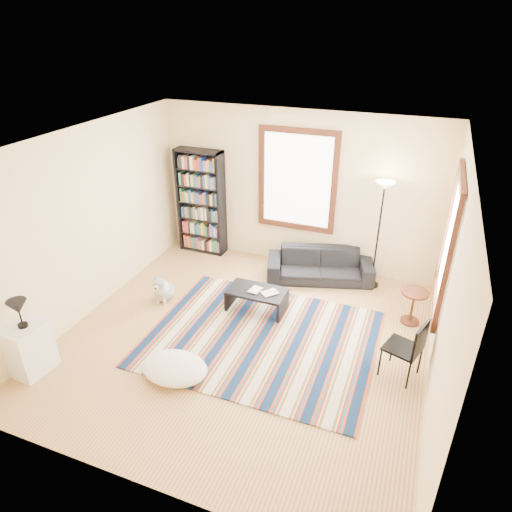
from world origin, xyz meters
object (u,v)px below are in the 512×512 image
(dog, at_px, (164,286))
(bookshelf, at_px, (201,202))
(coffee_table, at_px, (257,300))
(floor_lamp, at_px, (378,236))
(floor_cushion, at_px, (175,368))
(folding_chair, at_px, (402,348))
(sofa, at_px, (320,265))
(side_table, at_px, (412,307))
(white_cabinet, at_px, (30,349))

(dog, bearing_deg, bookshelf, 87.96)
(coffee_table, height_order, floor_lamp, floor_lamp)
(floor_cushion, height_order, folding_chair, folding_chair)
(sofa, xyz_separation_m, dog, (-2.19, -1.56, -0.02))
(sofa, xyz_separation_m, floor_lamp, (0.90, 0.10, 0.67))
(floor_lamp, bearing_deg, side_table, -50.71)
(floor_lamp, height_order, dog, floor_lamp)
(white_cabinet, bearing_deg, coffee_table, 51.30)
(side_table, xyz_separation_m, white_cabinet, (-4.50, -2.88, 0.08))
(sofa, relative_size, floor_lamp, 0.98)
(floor_cushion, xyz_separation_m, folding_chair, (2.69, 1.05, 0.32))
(coffee_table, height_order, side_table, side_table)
(dog, bearing_deg, floor_cushion, -63.69)
(side_table, bearing_deg, sofa, 154.53)
(floor_lamp, bearing_deg, bookshelf, 177.06)
(sofa, height_order, side_table, side_table)
(bookshelf, distance_m, side_table, 4.21)
(floor_cushion, xyz_separation_m, floor_lamp, (2.04, 3.16, 0.82))
(folding_chair, xyz_separation_m, dog, (-3.74, 0.44, -0.18))
(floor_lamp, bearing_deg, dog, -151.69)
(floor_cushion, bearing_deg, bookshelf, 110.93)
(folding_chair, distance_m, dog, 3.77)
(white_cabinet, bearing_deg, side_table, 37.39)
(dog, bearing_deg, coffee_table, 0.95)
(sofa, xyz_separation_m, side_table, (1.60, -0.76, 0.01))
(side_table, bearing_deg, dog, -168.09)
(floor_cushion, bearing_deg, white_cabinet, -161.73)
(floor_lamp, bearing_deg, coffee_table, -138.35)
(floor_cushion, distance_m, floor_lamp, 3.84)
(floor_cushion, bearing_deg, side_table, 39.93)
(coffee_table, relative_size, white_cabinet, 1.29)
(side_table, height_order, white_cabinet, white_cabinet)
(dog, bearing_deg, floor_lamp, 19.44)
(coffee_table, xyz_separation_m, floor_cushion, (-0.46, -1.76, -0.07))
(floor_cushion, relative_size, folding_chair, 1.03)
(coffee_table, bearing_deg, white_cabinet, -133.51)
(sofa, bearing_deg, bookshelf, 156.89)
(floor_cushion, height_order, floor_lamp, floor_lamp)
(floor_lamp, relative_size, side_table, 3.44)
(bookshelf, xyz_separation_m, dog, (0.22, -1.83, -0.75))
(folding_chair, xyz_separation_m, white_cabinet, (-4.45, -1.63, -0.08))
(sofa, relative_size, white_cabinet, 2.59)
(sofa, height_order, white_cabinet, white_cabinet)
(bookshelf, bearing_deg, sofa, -6.39)
(sofa, distance_m, folding_chair, 2.54)
(side_table, distance_m, dog, 3.88)
(sofa, bearing_deg, floor_lamp, -10.35)
(coffee_table, distance_m, folding_chair, 2.35)
(bookshelf, relative_size, floor_cushion, 2.25)
(bookshelf, distance_m, folding_chair, 4.61)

